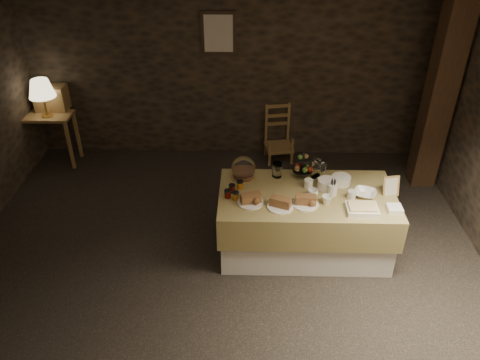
{
  "coord_description": "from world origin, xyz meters",
  "views": [
    {
      "loc": [
        0.27,
        -3.6,
        3.38
      ],
      "look_at": [
        0.18,
        0.2,
        0.96
      ],
      "focal_mm": 35.0,
      "sensor_mm": 36.0,
      "label": 1
    }
  ],
  "objects_px": {
    "wine_rack": "(51,98)",
    "fruit_stand": "(303,167)",
    "console_table": "(47,123)",
    "table_lamp": "(41,89)",
    "buffet_table": "(305,218)",
    "timber_column": "(441,89)",
    "chair": "(279,136)"
  },
  "relations": [
    {
      "from": "table_lamp",
      "to": "wine_rack",
      "type": "distance_m",
      "value": 0.32
    },
    {
      "from": "fruit_stand",
      "to": "buffet_table",
      "type": "bearing_deg",
      "value": -86.22
    },
    {
      "from": "console_table",
      "to": "timber_column",
      "type": "relative_size",
      "value": 0.28
    },
    {
      "from": "table_lamp",
      "to": "timber_column",
      "type": "height_order",
      "value": "timber_column"
    },
    {
      "from": "buffet_table",
      "to": "chair",
      "type": "relative_size",
      "value": 2.89
    },
    {
      "from": "table_lamp",
      "to": "wine_rack",
      "type": "height_order",
      "value": "table_lamp"
    },
    {
      "from": "table_lamp",
      "to": "fruit_stand",
      "type": "xyz_separation_m",
      "value": [
        3.29,
        -1.42,
        -0.29
      ]
    },
    {
      "from": "table_lamp",
      "to": "chair",
      "type": "xyz_separation_m",
      "value": [
        3.13,
        0.25,
        -0.77
      ]
    },
    {
      "from": "timber_column",
      "to": "fruit_stand",
      "type": "xyz_separation_m",
      "value": [
        -1.71,
        -1.08,
        -0.47
      ]
    },
    {
      "from": "buffet_table",
      "to": "wine_rack",
      "type": "relative_size",
      "value": 4.27
    },
    {
      "from": "console_table",
      "to": "chair",
      "type": "xyz_separation_m",
      "value": [
        3.18,
        0.2,
        -0.25
      ]
    },
    {
      "from": "buffet_table",
      "to": "fruit_stand",
      "type": "bearing_deg",
      "value": 93.78
    },
    {
      "from": "buffet_table",
      "to": "table_lamp",
      "type": "distance_m",
      "value": 3.81
    },
    {
      "from": "buffet_table",
      "to": "timber_column",
      "type": "height_order",
      "value": "timber_column"
    },
    {
      "from": "buffet_table",
      "to": "table_lamp",
      "type": "relative_size",
      "value": 3.49
    },
    {
      "from": "console_table",
      "to": "table_lamp",
      "type": "distance_m",
      "value": 0.52
    },
    {
      "from": "wine_rack",
      "to": "fruit_stand",
      "type": "relative_size",
      "value": 1.39
    },
    {
      "from": "table_lamp",
      "to": "fruit_stand",
      "type": "distance_m",
      "value": 3.59
    },
    {
      "from": "buffet_table",
      "to": "table_lamp",
      "type": "xyz_separation_m",
      "value": [
        -3.31,
        1.74,
        0.71
      ]
    },
    {
      "from": "fruit_stand",
      "to": "wine_rack",
      "type": "bearing_deg",
      "value": 153.38
    },
    {
      "from": "console_table",
      "to": "timber_column",
      "type": "distance_m",
      "value": 5.11
    },
    {
      "from": "buffet_table",
      "to": "timber_column",
      "type": "relative_size",
      "value": 0.69
    },
    {
      "from": "buffet_table",
      "to": "table_lamp",
      "type": "height_order",
      "value": "table_lamp"
    },
    {
      "from": "timber_column",
      "to": "chair",
      "type": "bearing_deg",
      "value": 162.62
    },
    {
      "from": "chair",
      "to": "timber_column",
      "type": "distance_m",
      "value": 2.17
    },
    {
      "from": "wine_rack",
      "to": "timber_column",
      "type": "height_order",
      "value": "timber_column"
    },
    {
      "from": "table_lamp",
      "to": "fruit_stand",
      "type": "relative_size",
      "value": 1.71
    },
    {
      "from": "buffet_table",
      "to": "timber_column",
      "type": "bearing_deg",
      "value": 39.86
    },
    {
      "from": "wine_rack",
      "to": "console_table",
      "type": "bearing_deg",
      "value": -105.52
    },
    {
      "from": "buffet_table",
      "to": "timber_column",
      "type": "distance_m",
      "value": 2.37
    },
    {
      "from": "chair",
      "to": "fruit_stand",
      "type": "bearing_deg",
      "value": -94.16
    },
    {
      "from": "wine_rack",
      "to": "buffet_table",
      "type": "bearing_deg",
      "value": -30.81
    }
  ]
}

